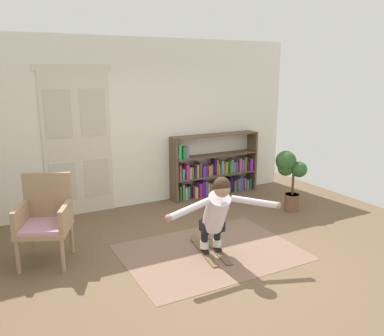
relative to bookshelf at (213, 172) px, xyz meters
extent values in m
plane|color=brown|center=(-1.35, -2.39, -0.45)|extent=(7.20, 7.20, 0.00)
cube|color=white|center=(-1.35, 0.21, 1.00)|extent=(6.00, 0.10, 2.90)
cube|color=beige|center=(-2.74, 0.16, 0.72)|extent=(0.55, 0.04, 2.35)
cube|color=beige|center=(-2.74, 0.14, 1.24)|extent=(0.41, 0.01, 0.76)
cube|color=beige|center=(-2.74, 0.14, 0.13)|extent=(0.41, 0.01, 0.64)
cube|color=beige|center=(-2.19, 0.16, 0.72)|extent=(0.55, 0.04, 2.35)
cube|color=beige|center=(-2.19, 0.14, 1.24)|extent=(0.41, 0.01, 0.76)
cube|color=beige|center=(-2.19, 0.14, 0.13)|extent=(0.41, 0.01, 0.64)
cube|color=beige|center=(-2.47, 0.16, 1.95)|extent=(1.22, 0.04, 0.10)
cube|color=#826251|center=(-1.32, -2.17, -0.45)|extent=(2.28, 1.68, 0.01)
cube|color=brown|center=(-0.82, 0.00, 0.14)|extent=(0.04, 0.30, 1.19)
cube|color=brown|center=(0.92, 0.00, 0.14)|extent=(0.04, 0.30, 1.19)
cube|color=brown|center=(0.05, 0.00, -0.44)|extent=(1.74, 0.30, 0.02)
cube|color=brown|center=(0.05, 0.00, -0.05)|extent=(1.74, 0.30, 0.02)
cube|color=brown|center=(0.05, 0.00, 0.33)|extent=(1.74, 0.30, 0.02)
cube|color=brown|center=(0.05, 0.00, 0.72)|extent=(1.74, 0.30, 0.02)
cube|color=#7FA738|center=(-0.79, 0.00, -0.33)|extent=(0.03, 0.22, 0.21)
cube|color=#2C5236|center=(-0.73, 0.01, -0.30)|extent=(0.05, 0.24, 0.27)
cube|color=olive|center=(-0.67, -0.01, -0.29)|extent=(0.04, 0.18, 0.29)
cube|color=#6ACFC3|center=(-0.61, -0.02, -0.32)|extent=(0.04, 0.17, 0.23)
cube|color=olive|center=(-0.55, 0.01, -0.32)|extent=(0.03, 0.19, 0.23)
cube|color=#101E52|center=(-0.51, 0.01, -0.31)|extent=(0.04, 0.14, 0.25)
cube|color=#921A53|center=(-0.45, -0.01, -0.33)|extent=(0.03, 0.14, 0.21)
cube|color=tan|center=(-0.40, -0.01, -0.32)|extent=(0.06, 0.22, 0.22)
cube|color=#7B298A|center=(-0.32, -0.02, -0.30)|extent=(0.06, 0.24, 0.27)
cube|color=#611580|center=(-0.25, -0.01, -0.28)|extent=(0.06, 0.22, 0.30)
cube|color=#446CC3|center=(-0.18, -0.01, -0.29)|extent=(0.04, 0.19, 0.29)
cube|color=tan|center=(-0.13, -0.01, -0.31)|extent=(0.04, 0.21, 0.25)
cube|color=olive|center=(-0.07, -0.01, -0.31)|extent=(0.04, 0.17, 0.24)
cube|color=#201C50|center=(-0.03, 0.02, -0.34)|extent=(0.03, 0.18, 0.18)
cube|color=#8348D1|center=(0.02, 0.00, -0.31)|extent=(0.06, 0.20, 0.24)
cube|color=#5F913A|center=(0.09, 0.02, -0.30)|extent=(0.04, 0.16, 0.26)
cube|color=#A52178|center=(0.17, -0.01, -0.33)|extent=(0.06, 0.15, 0.22)
cube|color=#7CD877|center=(0.24, -0.01, -0.29)|extent=(0.07, 0.16, 0.28)
cube|color=purple|center=(0.32, 0.01, -0.33)|extent=(0.07, 0.16, 0.21)
cube|color=#240E5D|center=(0.38, -0.01, -0.29)|extent=(0.05, 0.20, 0.29)
cube|color=#357838|center=(0.46, 0.00, -0.32)|extent=(0.05, 0.24, 0.23)
cube|color=maroon|center=(0.52, -0.01, -0.31)|extent=(0.03, 0.20, 0.25)
cube|color=#4A66A4|center=(0.57, 0.01, -0.31)|extent=(0.05, 0.24, 0.25)
cube|color=#45787E|center=(0.63, 0.02, -0.29)|extent=(0.03, 0.23, 0.28)
cube|color=#65376B|center=(0.67, -0.01, -0.31)|extent=(0.04, 0.15, 0.24)
cube|color=#AE65C8|center=(0.72, 0.00, -0.31)|extent=(0.03, 0.20, 0.24)
cube|color=#567542|center=(0.77, 0.00, -0.33)|extent=(0.05, 0.24, 0.20)
cube|color=#2B4B57|center=(0.84, 0.00, -0.32)|extent=(0.04, 0.24, 0.22)
cube|color=#9A3958|center=(-0.78, 0.00, 0.07)|extent=(0.05, 0.15, 0.24)
cube|color=#A56A5E|center=(-0.72, -0.01, 0.09)|extent=(0.03, 0.16, 0.28)
cube|color=#3CC69F|center=(-0.66, 0.01, 0.05)|extent=(0.04, 0.20, 0.20)
cube|color=#CA2386|center=(-0.59, -0.01, 0.09)|extent=(0.05, 0.22, 0.28)
cube|color=#7FA661|center=(-0.52, 0.01, 0.06)|extent=(0.05, 0.23, 0.21)
cube|color=olive|center=(-0.48, 0.01, 0.06)|extent=(0.03, 0.22, 0.21)
cube|color=#401E4C|center=(-0.42, 0.00, 0.06)|extent=(0.06, 0.20, 0.21)
cube|color=#97B427|center=(-0.37, 0.00, 0.08)|extent=(0.04, 0.20, 0.24)
cube|color=#653161|center=(-0.31, 0.00, 0.09)|extent=(0.05, 0.22, 0.28)
cube|color=#463BAE|center=(-0.24, 0.01, 0.06)|extent=(0.05, 0.23, 0.21)
cube|color=purple|center=(-0.18, 0.00, 0.06)|extent=(0.05, 0.14, 0.20)
cube|color=olive|center=(-0.10, -0.01, 0.05)|extent=(0.05, 0.15, 0.19)
cube|color=#AF5C57|center=(-0.04, 0.01, 0.06)|extent=(0.04, 0.14, 0.21)
cube|color=#2E1455|center=(0.01, -0.01, 0.10)|extent=(0.03, 0.15, 0.30)
cube|color=#B47339|center=(0.06, 0.01, 0.10)|extent=(0.03, 0.21, 0.29)
cube|color=#7E955C|center=(0.10, 0.01, 0.05)|extent=(0.04, 0.20, 0.20)
cube|color=#599393|center=(0.17, 0.01, 0.09)|extent=(0.05, 0.23, 0.27)
cube|color=#9A5836|center=(0.23, 0.02, 0.06)|extent=(0.05, 0.18, 0.21)
cube|color=olive|center=(0.28, 0.01, 0.07)|extent=(0.06, 0.17, 0.23)
cube|color=#36852F|center=(0.35, -0.02, 0.08)|extent=(0.03, 0.20, 0.24)
cube|color=slate|center=(0.40, 0.00, 0.09)|extent=(0.05, 0.17, 0.26)
cube|color=#6E72D8|center=(0.47, 0.01, 0.05)|extent=(0.04, 0.15, 0.20)
cube|color=brown|center=(0.52, 0.02, 0.06)|extent=(0.05, 0.18, 0.21)
cube|color=#A64FA8|center=(0.59, -0.02, 0.09)|extent=(0.05, 0.15, 0.27)
cube|color=#B04C8C|center=(0.66, 0.00, 0.07)|extent=(0.04, 0.15, 0.23)
cube|color=#3E8728|center=(0.72, 0.01, 0.09)|extent=(0.05, 0.19, 0.28)
cube|color=#591729|center=(0.79, -0.01, 0.05)|extent=(0.04, 0.15, 0.19)
cube|color=purple|center=(0.84, 0.00, 0.08)|extent=(0.05, 0.24, 0.24)
cube|color=#9BBE3D|center=(-0.78, 0.00, 0.48)|extent=(0.05, 0.15, 0.27)
cube|color=#35B46B|center=(-0.73, 0.00, 0.48)|extent=(0.06, 0.20, 0.27)
cube|color=#1E882D|center=(-0.65, -0.02, 0.46)|extent=(0.06, 0.20, 0.22)
cube|color=#8A5E9B|center=(-0.57, -0.01, 0.45)|extent=(0.06, 0.15, 0.21)
cylinder|color=tan|center=(-3.62, -1.59, -0.24)|extent=(0.07, 0.07, 0.42)
cylinder|color=tan|center=(-3.14, -1.79, -0.24)|extent=(0.07, 0.07, 0.42)
cylinder|color=tan|center=(-3.41, -1.11, -0.24)|extent=(0.07, 0.07, 0.42)
cylinder|color=tan|center=(-2.94, -1.32, -0.24)|extent=(0.07, 0.07, 0.42)
cube|color=tan|center=(-3.28, -1.45, 0.00)|extent=(0.79, 0.79, 0.06)
cube|color=#CE9BBC|center=(-3.28, -1.45, 0.05)|extent=(0.71, 0.71, 0.04)
cube|color=tan|center=(-3.17, -1.20, 0.35)|extent=(0.57, 0.29, 0.60)
cube|color=tan|center=(-3.53, -1.35, 0.17)|extent=(0.28, 0.54, 0.28)
cube|color=tan|center=(-3.03, -1.56, 0.17)|extent=(0.28, 0.54, 0.28)
cylinder|color=brown|center=(0.76, -1.40, -0.31)|extent=(0.24, 0.24, 0.29)
cylinder|color=brown|center=(0.76, -1.40, -0.18)|extent=(0.26, 0.26, 0.04)
cylinder|color=#4C3823|center=(0.76, -1.40, 0.02)|extent=(0.04, 0.04, 0.36)
sphere|color=#2E5626|center=(0.68, -1.29, 0.29)|extent=(0.27, 0.27, 0.27)
sphere|color=#2E5626|center=(0.67, -1.29, 0.41)|extent=(0.35, 0.35, 0.35)
sphere|color=#2E5626|center=(0.84, -1.45, 0.28)|extent=(0.27, 0.27, 0.27)
cube|color=brown|center=(-1.41, -2.15, -0.44)|extent=(0.23, 0.87, 0.01)
cube|color=brown|center=(-1.34, -1.76, -0.41)|extent=(0.11, 0.13, 0.06)
cube|color=black|center=(-1.41, -2.17, -0.41)|extent=(0.10, 0.13, 0.04)
cube|color=brown|center=(-1.23, -2.18, -0.44)|extent=(0.23, 0.87, 0.01)
cube|color=brown|center=(-1.16, -1.79, -0.41)|extent=(0.11, 0.13, 0.06)
cube|color=black|center=(-1.23, -2.20, -0.41)|extent=(0.10, 0.13, 0.04)
cylinder|color=white|center=(-1.41, -2.15, -0.33)|extent=(0.13, 0.13, 0.10)
cylinder|color=black|center=(-1.41, -2.15, -0.13)|extent=(0.10, 0.10, 0.30)
cylinder|color=black|center=(-1.41, -2.19, -0.04)|extent=(0.13, 0.13, 0.22)
cylinder|color=white|center=(-1.23, -2.18, -0.33)|extent=(0.13, 0.13, 0.10)
cylinder|color=black|center=(-1.23, -2.18, -0.13)|extent=(0.10, 0.10, 0.30)
cylinder|color=black|center=(-1.24, -2.22, -0.04)|extent=(0.13, 0.13, 0.22)
cube|color=black|center=(-1.32, -2.21, -0.06)|extent=(0.33, 0.23, 0.14)
cylinder|color=silver|center=(-1.34, -2.33, 0.17)|extent=(0.36, 0.54, 0.59)
sphere|color=#A37B61|center=(-1.38, -2.52, 0.53)|extent=(0.23, 0.23, 0.20)
sphere|color=#382619|center=(-1.37, -2.51, 0.57)|extent=(0.24, 0.24, 0.21)
cylinder|color=silver|center=(-1.80, -2.48, 0.33)|extent=(0.59, 0.17, 0.17)
sphere|color=#A37B61|center=(-2.08, -2.52, 0.28)|extent=(0.10, 0.10, 0.09)
cylinder|color=silver|center=(-0.96, -2.62, 0.33)|extent=(0.56, 0.34, 0.17)
sphere|color=#A37B61|center=(-0.71, -2.75, 0.28)|extent=(0.10, 0.10, 0.09)
camera|label=1|loc=(-3.84, -6.39, 1.90)|focal=37.54mm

